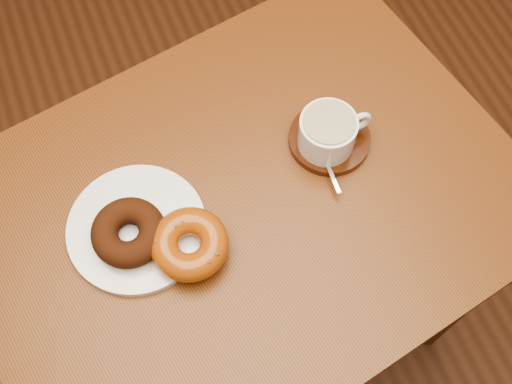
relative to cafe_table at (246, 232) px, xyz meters
name	(u,v)px	position (x,y,z in m)	size (l,w,h in m)	color
ground	(288,314)	(0.11, -0.01, -0.70)	(6.00, 6.00, 0.00)	#512D19
cafe_table	(246,232)	(0.00, 0.00, 0.00)	(1.00, 0.82, 0.84)	#603314
donut_plate	(137,228)	(-0.18, 0.02, 0.14)	(0.22, 0.22, 0.01)	white
donut_cinnamon	(129,232)	(-0.19, 0.00, 0.17)	(0.12, 0.12, 0.04)	#37180B
donut_caramel	(189,244)	(-0.11, -0.05, 0.17)	(0.13, 0.13, 0.04)	#9A4810
saucer	(329,139)	(0.17, 0.05, 0.14)	(0.14, 0.14, 0.01)	#351507
coffee_cup	(328,132)	(0.16, 0.04, 0.18)	(0.13, 0.09, 0.07)	white
teaspoon	(321,150)	(0.15, 0.03, 0.15)	(0.02, 0.11, 0.01)	silver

